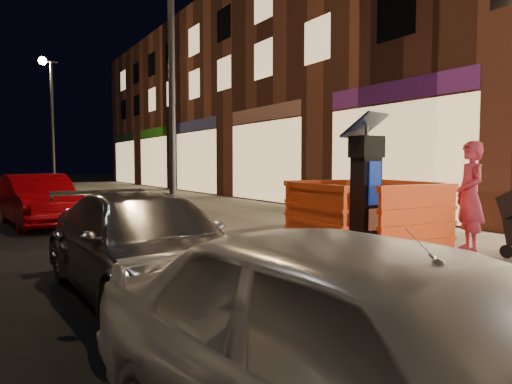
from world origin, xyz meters
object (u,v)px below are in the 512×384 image
car_red (40,225)px  man (470,196)px  barrier_kerbside (315,224)px  parking_kiosk (366,190)px  car_silver (147,294)px  barrier_back (324,214)px  barrier_bldgside (409,216)px  barrier_front (419,227)px

car_red → man: man is taller
barrier_kerbside → man: bearing=-95.9°
parking_kiosk → car_silver: bearing=-177.7°
car_red → man: 9.63m
barrier_back → car_silver: 3.35m
barrier_bldgside → car_red: 8.75m
barrier_bldgside → car_red: size_ratio=0.37×
barrier_front → man: 1.77m
barrier_front → barrier_kerbside: size_ratio=1.00×
parking_kiosk → barrier_front: 1.05m
barrier_front → barrier_back: 1.90m
barrier_bldgside → barrier_kerbside: bearing=99.8°
car_silver → man: size_ratio=2.34×
parking_kiosk → barrier_kerbside: 1.05m
barrier_front → barrier_bldgside: same height
barrier_kerbside → parking_kiosk: bearing=-84.2°
barrier_bldgside → man: bearing=-116.6°
barrier_back → man: 2.28m
barrier_back → man: size_ratio=0.82×
barrier_back → car_red: bearing=129.7°
car_silver → car_red: bearing=90.6°
car_silver → parking_kiosk: bearing=-7.8°
parking_kiosk → barrier_kerbside: size_ratio=1.40×
barrier_bldgside → car_silver: bearing=95.6°
barrier_front → car_red: size_ratio=0.37×
barrier_bldgside → man: man is taller
barrier_front → barrier_back: (0.00, 1.90, 0.00)m
car_red → car_silver: bearing=-92.2°
barrier_back → barrier_kerbside: (-0.95, -0.95, 0.00)m
barrier_kerbside → barrier_front: bearing=-129.2°
parking_kiosk → man: parking_kiosk is taller
barrier_front → barrier_back: same height
barrier_front → barrier_bldgside: size_ratio=1.00×
car_silver → man: (4.90, -0.85, 1.02)m
barrier_bldgside → man: 0.97m
car_silver → man: man is taller
car_red → man: bearing=-61.8°
barrier_bldgside → man: size_ratio=0.82×
barrier_kerbside → car_red: size_ratio=0.37×
barrier_front → barrier_bldgside: bearing=47.8°
parking_kiosk → man: (1.69, -0.55, -0.13)m
parking_kiosk → barrier_kerbside: bearing=-172.2°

